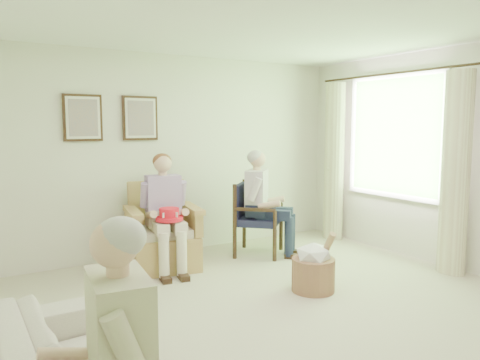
{
  "coord_description": "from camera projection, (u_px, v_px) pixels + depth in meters",
  "views": [
    {
      "loc": [
        -2.49,
        -2.95,
        1.7
      ],
      "look_at": [
        0.39,
        1.71,
        1.05
      ],
      "focal_mm": 35.0,
      "sensor_mm": 36.0,
      "label": 1
    }
  ],
  "objects": [
    {
      "name": "ceiling",
      "position": [
        312.0,
        10.0,
        3.69
      ],
      "size": [
        5.0,
        5.5,
        0.02
      ],
      "primitive_type": "cube",
      "color": "white",
      "rests_on": "back_wall"
    },
    {
      "name": "floor",
      "position": [
        306.0,
        325.0,
        3.99
      ],
      "size": [
        5.5,
        5.5,
        0.0
      ],
      "primitive_type": "plane",
      "color": "#C0B29B",
      "rests_on": "ground"
    },
    {
      "name": "red_hat",
      "position": [
        169.0,
        215.0,
        5.23
      ],
      "size": [
        0.31,
        0.31,
        0.14
      ],
      "color": "red",
      "rests_on": "person_wicker"
    },
    {
      "name": "hatbox",
      "position": [
        314.0,
        267.0,
        4.78
      ],
      "size": [
        0.58,
        0.58,
        0.65
      ],
      "color": "tan",
      "rests_on": "ground"
    },
    {
      "name": "framed_print_right",
      "position": [
        140.0,
        118.0,
        5.84
      ],
      "size": [
        0.45,
        0.05,
        0.55
      ],
      "color": "#382114",
      "rests_on": "back_wall"
    },
    {
      "name": "curtain_right",
      "position": [
        334.0,
        162.0,
        6.92
      ],
      "size": [
        0.34,
        0.34,
        2.3
      ],
      "primitive_type": "cylinder",
      "color": "beige",
      "rests_on": "ground"
    },
    {
      "name": "wood_armchair",
      "position": [
        255.0,
        215.0,
        6.19
      ],
      "size": [
        0.6,
        0.57,
        0.93
      ],
      "rotation": [
        0.0,
        0.0,
        0.78
      ],
      "color": "black",
      "rests_on": "ground"
    },
    {
      "name": "window",
      "position": [
        395.0,
        133.0,
        6.11
      ],
      "size": [
        0.13,
        2.5,
        1.63
      ],
      "color": "#2D6B23",
      "rests_on": "right_wall"
    },
    {
      "name": "person_sofa",
      "position": [
        114.0,
        351.0,
        2.01
      ],
      "size": [
        0.42,
        0.63,
        1.28
      ],
      "rotation": [
        0.0,
        0.0,
        -1.69
      ],
      "color": "beige",
      "rests_on": "ground"
    },
    {
      "name": "back_wall",
      "position": [
        173.0,
        155.0,
        6.16
      ],
      "size": [
        5.0,
        0.04,
        2.6
      ],
      "primitive_type": "cube",
      "color": "silver",
      "rests_on": "ground"
    },
    {
      "name": "wicker_armchair",
      "position": [
        162.0,
        240.0,
        5.59
      ],
      "size": [
        0.79,
        0.79,
        1.02
      ],
      "rotation": [
        0.0,
        0.0,
        -0.18
      ],
      "color": "tan",
      "rests_on": "ground"
    },
    {
      "name": "person_wicker",
      "position": [
        166.0,
        204.0,
        5.42
      ],
      "size": [
        0.4,
        0.63,
        1.34
      ],
      "rotation": [
        0.0,
        0.0,
        -0.18
      ],
      "color": "beige",
      "rests_on": "ground"
    },
    {
      "name": "framed_print_left",
      "position": [
        83.0,
        118.0,
        5.47
      ],
      "size": [
        0.45,
        0.05,
        0.55
      ],
      "color": "#382114",
      "rests_on": "back_wall"
    },
    {
      "name": "person_dark",
      "position": [
        262.0,
        196.0,
        6.03
      ],
      "size": [
        0.4,
        0.63,
        1.34
      ],
      "rotation": [
        0.0,
        0.0,
        0.78
      ],
      "color": "#1B223D",
      "rests_on": "ground"
    },
    {
      "name": "curtain_left",
      "position": [
        455.0,
        174.0,
        5.26
      ],
      "size": [
        0.34,
        0.34,
        2.3
      ],
      "primitive_type": "cylinder",
      "color": "beige",
      "rests_on": "ground"
    }
  ]
}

